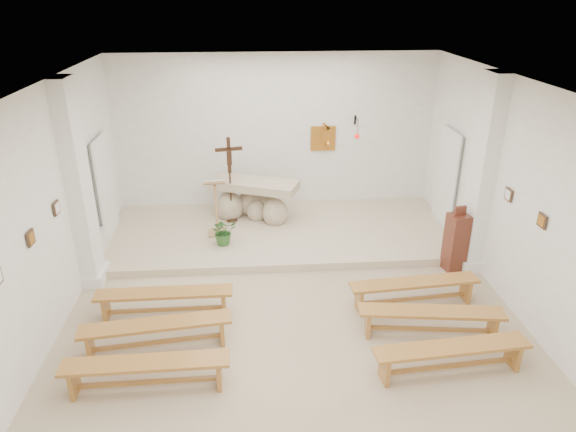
{
  "coord_description": "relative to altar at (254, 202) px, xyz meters",
  "views": [
    {
      "loc": [
        -0.59,
        -6.03,
        4.7
      ],
      "look_at": [
        0.01,
        1.6,
        1.29
      ],
      "focal_mm": 32.0,
      "sensor_mm": 36.0,
      "label": 1
    }
  ],
  "objects": [
    {
      "name": "ground",
      "position": [
        0.52,
        -4.12,
        -0.51
      ],
      "size": [
        7.0,
        10.0,
        0.0
      ],
      "primitive_type": "cube",
      "color": "#C4B38D",
      "rests_on": "ground"
    },
    {
      "name": "wall_left",
      "position": [
        -2.97,
        -4.12,
        1.24
      ],
      "size": [
        0.02,
        10.0,
        3.5
      ],
      "primitive_type": "cube",
      "color": "white",
      "rests_on": "ground"
    },
    {
      "name": "wall_right",
      "position": [
        4.01,
        -4.12,
        1.24
      ],
      "size": [
        0.02,
        10.0,
        3.5
      ],
      "primitive_type": "cube",
      "color": "white",
      "rests_on": "ground"
    },
    {
      "name": "wall_back",
      "position": [
        0.52,
        0.87,
        1.24
      ],
      "size": [
        7.0,
        0.02,
        3.5
      ],
      "primitive_type": "cube",
      "color": "white",
      "rests_on": "ground"
    },
    {
      "name": "ceiling",
      "position": [
        0.52,
        -4.12,
        2.98
      ],
      "size": [
        7.0,
        10.0,
        0.02
      ],
      "primitive_type": "cube",
      "color": "silver",
      "rests_on": "wall_back"
    },
    {
      "name": "sanctuary_platform",
      "position": [
        0.52,
        -0.62,
        -0.43
      ],
      "size": [
        6.98,
        3.0,
        0.15
      ],
      "primitive_type": "cube",
      "color": "#BFA993",
      "rests_on": "ground"
    },
    {
      "name": "pilaster_left",
      "position": [
        -2.85,
        -2.12,
        1.24
      ],
      "size": [
        0.26,
        0.55,
        3.5
      ],
      "primitive_type": "cube",
      "color": "white",
      "rests_on": "ground"
    },
    {
      "name": "pilaster_right",
      "position": [
        3.89,
        -2.12,
        1.24
      ],
      "size": [
        0.26,
        0.55,
        3.5
      ],
      "primitive_type": "cube",
      "color": "white",
      "rests_on": "ground"
    },
    {
      "name": "gold_wall_relief",
      "position": [
        1.57,
        0.84,
        1.14
      ],
      "size": [
        0.55,
        0.04,
        0.55
      ],
      "primitive_type": "cube",
      "color": "#C3812E",
      "rests_on": "wall_back"
    },
    {
      "name": "sanctuary_lamp",
      "position": [
        2.27,
        0.58,
        1.3
      ],
      "size": [
        0.11,
        0.36,
        0.44
      ],
      "color": "black",
      "rests_on": "wall_back"
    },
    {
      "name": "station_frame_left_mid",
      "position": [
        -2.95,
        -3.92,
        1.21
      ],
      "size": [
        0.03,
        0.2,
        0.2
      ],
      "primitive_type": "cube",
      "color": "#3D291B",
      "rests_on": "wall_left"
    },
    {
      "name": "station_frame_left_rear",
      "position": [
        -2.95,
        -2.92,
        1.21
      ],
      "size": [
        0.03,
        0.2,
        0.2
      ],
      "primitive_type": "cube",
      "color": "#3D291B",
      "rests_on": "wall_left"
    },
    {
      "name": "station_frame_right_mid",
      "position": [
        3.99,
        -3.92,
        1.21
      ],
      "size": [
        0.03,
        0.2,
        0.2
      ],
      "primitive_type": "cube",
      "color": "#3D291B",
      "rests_on": "wall_right"
    },
    {
      "name": "station_frame_right_rear",
      "position": [
        3.99,
        -2.92,
        1.21
      ],
      "size": [
        0.03,
        0.2,
        0.2
      ],
      "primitive_type": "cube",
      "color": "#3D291B",
      "rests_on": "wall_right"
    },
    {
      "name": "radiator_left",
      "position": [
        -2.91,
        -1.42,
        -0.24
      ],
      "size": [
        0.1,
        0.85,
        0.52
      ],
      "primitive_type": "cube",
      "color": "silver",
      "rests_on": "ground"
    },
    {
      "name": "radiator_right",
      "position": [
        3.95,
        -1.42,
        -0.24
      ],
      "size": [
        0.1,
        0.85,
        0.52
      ],
      "primitive_type": "cube",
      "color": "silver",
      "rests_on": "ground"
    },
    {
      "name": "altar",
      "position": [
        0.0,
        0.0,
        0.0
      ],
      "size": [
        1.94,
        1.32,
        0.93
      ],
      "rotation": [
        0.0,
        0.0,
        -0.38
      ],
      "color": "#C5B396",
      "rests_on": "sanctuary_platform"
    },
    {
      "name": "lectern",
      "position": [
        -0.76,
        -0.74,
        0.24
      ],
      "size": [
        0.45,
        0.39,
        1.21
      ],
      "rotation": [
        0.0,
        0.0,
        0.06
      ],
      "color": "tan",
      "rests_on": "sanctuary_platform"
    },
    {
      "name": "crucifix_stand",
      "position": [
        -0.49,
        -0.12,
        0.7
      ],
      "size": [
        0.55,
        0.24,
        1.83
      ],
      "rotation": [
        0.0,
        0.0,
        0.18
      ],
      "color": "#341C10",
      "rests_on": "sanctuary_platform"
    },
    {
      "name": "potted_plant",
      "position": [
        -0.61,
        -1.2,
        -0.09
      ],
      "size": [
        0.6,
        0.56,
        0.54
      ],
      "primitive_type": "imported",
      "rotation": [
        0.0,
        0.0,
        0.32
      ],
      "color": "#2A5A24",
      "rests_on": "sanctuary_platform"
    },
    {
      "name": "donation_pedestal",
      "position": [
        3.56,
        -2.22,
        0.04
      ],
      "size": [
        0.39,
        0.39,
        1.24
      ],
      "rotation": [
        0.0,
        0.0,
        0.19
      ],
      "color": "#562418",
      "rests_on": "ground"
    },
    {
      "name": "bench_left_front",
      "position": [
        -1.45,
        -3.32,
        -0.18
      ],
      "size": [
        2.09,
        0.34,
        0.44
      ],
      "rotation": [
        0.0,
        0.0,
        0.0
      ],
      "color": "#AC7232",
      "rests_on": "ground"
    },
    {
      "name": "bench_right_front",
      "position": [
        2.48,
        -3.32,
        -0.18
      ],
      "size": [
        2.11,
        0.51,
        0.44
      ],
      "rotation": [
        0.0,
        0.0,
        0.09
      ],
      "color": "#AC7232",
      "rests_on": "ground"
    },
    {
      "name": "bench_left_second",
      "position": [
        -1.45,
        -4.13,
        -0.18
      ],
      "size": [
        2.12,
        0.57,
        0.44
      ],
      "rotation": [
        0.0,
        0.0,
        0.12
      ],
      "color": "#AC7232",
      "rests_on": "ground"
    },
    {
      "name": "bench_right_second",
      "position": [
        2.48,
        -4.13,
        -0.18
      ],
      "size": [
        2.12,
        0.6,
        0.44
      ],
      "rotation": [
        0.0,
        0.0,
        -0.13
      ],
      "color": "#AC7232",
      "rests_on": "ground"
    },
    {
      "name": "bench_left_third",
      "position": [
        -1.45,
        -4.94,
        -0.18
      ],
      "size": [
        2.1,
        0.36,
        0.44
      ],
      "rotation": [
        0.0,
        0.0,
        0.01
      ],
      "color": "#AC7232",
      "rests_on": "ground"
    },
    {
      "name": "bench_right_third",
      "position": [
        2.48,
        -4.94,
        -0.18
      ],
      "size": [
        2.11,
        0.5,
        0.44
      ],
      "rotation": [
        0.0,
        0.0,
        0.08
      ],
      "color": "#AC7232",
      "rests_on": "ground"
    }
  ]
}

